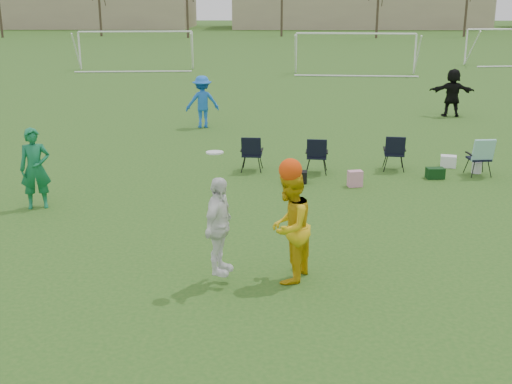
{
  "coord_description": "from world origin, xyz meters",
  "views": [
    {
      "loc": [
        -1.14,
        -8.49,
        4.49
      ],
      "look_at": [
        -1.4,
        2.2,
        1.25
      ],
      "focal_mm": 45.0,
      "sensor_mm": 36.0,
      "label": 1
    }
  ],
  "objects_px": {
    "goal_mid": "(356,42)",
    "fielder_green_near": "(35,169)",
    "fielder_black": "(452,92)",
    "goal_left": "(136,39)",
    "center_contest": "(267,225)",
    "fielder_blue": "(202,102)"
  },
  "relations": [
    {
      "from": "goal_mid",
      "to": "fielder_green_near",
      "type": "bearing_deg",
      "value": -106.93
    },
    {
      "from": "fielder_black",
      "to": "goal_mid",
      "type": "distance_m",
      "value": 15.28
    },
    {
      "from": "fielder_green_near",
      "to": "goal_mid",
      "type": "bearing_deg",
      "value": 51.53
    },
    {
      "from": "fielder_green_near",
      "to": "goal_left",
      "type": "xyz_separation_m",
      "value": [
        -3.68,
        28.99,
        1.02
      ]
    },
    {
      "from": "center_contest",
      "to": "fielder_black",
      "type": "bearing_deg",
      "value": 65.42
    },
    {
      "from": "fielder_green_near",
      "to": "fielder_black",
      "type": "distance_m",
      "value": 17.08
    },
    {
      "from": "fielder_green_near",
      "to": "fielder_black",
      "type": "xyz_separation_m",
      "value": [
        12.28,
        11.87,
        0.04
      ]
    },
    {
      "from": "fielder_blue",
      "to": "goal_left",
      "type": "relative_size",
      "value": 0.25
    },
    {
      "from": "center_contest",
      "to": "fielder_green_near",
      "type": "bearing_deg",
      "value": 143.61
    },
    {
      "from": "goal_left",
      "to": "goal_mid",
      "type": "distance_m",
      "value": 14.14
    },
    {
      "from": "fielder_black",
      "to": "goal_mid",
      "type": "relative_size",
      "value": 0.25
    },
    {
      "from": "fielder_black",
      "to": "fielder_blue",
      "type": "bearing_deg",
      "value": 19.87
    },
    {
      "from": "fielder_black",
      "to": "goal_left",
      "type": "distance_m",
      "value": 23.42
    },
    {
      "from": "goal_mid",
      "to": "goal_left",
      "type": "bearing_deg",
      "value": 175.87
    },
    {
      "from": "fielder_blue",
      "to": "center_contest",
      "type": "relative_size",
      "value": 0.82
    },
    {
      "from": "fielder_blue",
      "to": "goal_left",
      "type": "distance_m",
      "value": 20.67
    },
    {
      "from": "goal_mid",
      "to": "fielder_black",
      "type": "bearing_deg",
      "value": -78.62
    },
    {
      "from": "goal_left",
      "to": "fielder_black",
      "type": "bearing_deg",
      "value": -52.01
    },
    {
      "from": "fielder_black",
      "to": "goal_left",
      "type": "height_order",
      "value": "goal_left"
    },
    {
      "from": "fielder_blue",
      "to": "fielder_green_near",
      "type": "bearing_deg",
      "value": 59.21
    },
    {
      "from": "fielder_blue",
      "to": "goal_left",
      "type": "height_order",
      "value": "goal_left"
    },
    {
      "from": "center_contest",
      "to": "goal_mid",
      "type": "distance_m",
      "value": 31.22
    }
  ]
}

